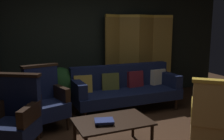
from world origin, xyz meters
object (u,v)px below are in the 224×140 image
Objects in this scene: armchair_gilt_accent at (214,119)px; armchair_wing_right at (45,99)px; folding_screen at (138,55)px; book_navy_cloth at (104,121)px; coffee_table at (113,124)px; velvet_couch at (125,87)px; armchair_wing_left at (15,117)px; potted_plant at (61,86)px; book_black_cloth at (104,123)px.

armchair_wing_right is at bearing 137.25° from armchair_gilt_accent.
folding_screen is 2.89m from book_navy_cloth.
book_navy_cloth is at bearing -156.72° from coffee_table.
velvet_couch is 2.04× the size of armchair_gilt_accent.
folding_screen is 3.32m from armchair_wing_left.
armchair_wing_left is 1.19× the size of potted_plant.
velvet_couch is 1.81m from book_navy_cloth.
folding_screen is 2.59m from armchair_wing_right.
book_navy_cloth is at bearing -124.00° from velvet_couch.
potted_plant is (0.87, 1.35, 0.02)m from armchair_wing_left.
armchair_wing_left is (-2.77, -1.77, -0.50)m from folding_screen.
folding_screen reaches higher than velvet_couch.
velvet_couch is 1.81m from book_black_cloth.
coffee_table is (-1.57, -2.21, -0.61)m from folding_screen.
potted_plant is (-1.20, 0.35, 0.05)m from velvet_couch.
armchair_gilt_accent is (-0.42, -2.84, -0.50)m from folding_screen.
armchair_wing_right reaches higher than book_navy_cloth.
velvet_couch is 2.08m from armchair_gilt_accent.
potted_plant is 3.60× the size of book_navy_cloth.
coffee_table is 1.31m from armchair_gilt_accent.
book_navy_cloth is at bearing -63.66° from armchair_wing_right.
armchair_wing_right is 5.35× the size of book_black_cloth.
armchair_gilt_accent reaches higher than coffee_table.
potted_plant is at bearing 163.84° from velvet_couch.
armchair_gilt_accent is (0.27, -2.07, 0.03)m from velvet_couch.
armchair_wing_right is at bearing -118.87° from potted_plant.
armchair_wing_right is at bearing 116.34° from book_navy_cloth.
velvet_couch is at bearing 56.00° from book_black_cloth.
potted_plant is at bearing 57.29° from armchair_wing_left.
velvet_couch is 8.69× the size of book_navy_cloth.
book_navy_cloth is (0.00, 0.00, 0.03)m from book_black_cloth.
armchair_wing_left is at bearing -154.19° from velvet_couch.
folding_screen is at bearing 54.63° from coffee_table.
coffee_table is at bearing -125.37° from folding_screen.
folding_screen is 1.83× the size of armchair_gilt_accent.
potted_plant reaches higher than book_black_cloth.
coffee_table is at bearing -56.84° from armchair_wing_right.
armchair_wing_left is (-2.35, 1.06, 0.00)m from armchair_gilt_accent.
book_black_cloth is at bearing -172.87° from book_navy_cloth.
armchair_gilt_accent is at bearing -23.61° from book_black_cloth.
armchair_wing_left is (-1.20, 0.44, 0.12)m from coffee_table.
armchair_wing_left is 1.00× the size of armchair_wing_right.
armchair_wing_left is 1.17m from book_black_cloth.
armchair_wing_left is at bearing 154.63° from book_black_cloth.
armchair_wing_left and armchair_wing_right have the same top height.
velvet_couch is at bearing 12.29° from armchair_wing_right.
armchair_gilt_accent is 2.58m from armchair_wing_left.
potted_plant reaches higher than coffee_table.
book_black_cloth is (-1.71, -2.27, -0.55)m from folding_screen.
book_black_cloth is at bearing -84.14° from potted_plant.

